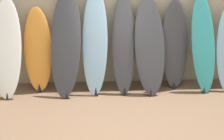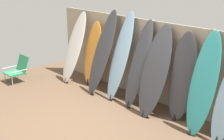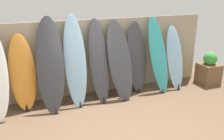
{
  "view_description": "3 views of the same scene",
  "coord_description": "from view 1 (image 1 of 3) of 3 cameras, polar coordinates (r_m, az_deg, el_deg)",
  "views": [
    {
      "loc": [
        -0.47,
        -4.14,
        2.52
      ],
      "look_at": [
        -0.22,
        0.51,
        0.8
      ],
      "focal_mm": 50.0,
      "sensor_mm": 36.0,
      "label": 1
    },
    {
      "loc": [
        4.24,
        -3.16,
        2.9
      ],
      "look_at": [
        0.12,
        0.74,
        1.0
      ],
      "focal_mm": 50.0,
      "sensor_mm": 36.0,
      "label": 2
    },
    {
      "loc": [
        -1.62,
        -3.56,
        2.54
      ],
      "look_at": [
        0.15,
        0.98,
        0.88
      ],
      "focal_mm": 40.0,
      "sensor_mm": 36.0,
      "label": 3
    }
  ],
  "objects": [
    {
      "name": "ground",
      "position": [
        4.87,
        2.92,
        -10.92
      ],
      "size": [
        7.68,
        7.68,
        0.0
      ],
      "primitive_type": "plane",
      "color": "brown"
    },
    {
      "name": "surfboard_charcoal_6",
      "position": [
        6.26,
        11.4,
        4.53
      ],
      "size": [
        0.57,
        0.45,
        1.75
      ],
      "color": "#38383D",
      "rests_on": "ground"
    },
    {
      "name": "surfboard_skyblue_3",
      "position": [
        5.92,
        -3.13,
        5.04
      ],
      "size": [
        0.53,
        0.74,
        1.97
      ],
      "color": "#8CB7D6",
      "rests_on": "ground"
    },
    {
      "name": "surfboard_orange_1",
      "position": [
        6.18,
        -13.38,
        3.5
      ],
      "size": [
        0.54,
        0.46,
        1.61
      ],
      "color": "orange",
      "rests_on": "ground"
    },
    {
      "name": "surfboard_white_0",
      "position": [
        6.11,
        -18.68,
        3.71
      ],
      "size": [
        0.55,
        0.77,
        1.8
      ],
      "color": "white",
      "rests_on": "ground"
    },
    {
      "name": "surfboard_charcoal_2",
      "position": [
        5.89,
        -8.45,
        4.78
      ],
      "size": [
        0.67,
        0.86,
        1.96
      ],
      "color": "#38383D",
      "rests_on": "ground"
    },
    {
      "name": "surfboard_teal_7",
      "position": [
        6.29,
        16.35,
        4.62
      ],
      "size": [
        0.56,
        0.76,
        1.84
      ],
      "color": "teal",
      "rests_on": "ground"
    },
    {
      "name": "surfboard_charcoal_4",
      "position": [
        5.96,
        2.14,
        4.64
      ],
      "size": [
        0.46,
        0.75,
        1.85
      ],
      "color": "#38383D",
      "rests_on": "ground"
    },
    {
      "name": "fence_back",
      "position": [
        6.37,
        1.21,
        5.55
      ],
      "size": [
        6.08,
        0.11,
        1.8
      ],
      "color": "tan",
      "rests_on": "ground"
    },
    {
      "name": "surfboard_charcoal_5",
      "position": [
        5.97,
        6.91,
        4.34
      ],
      "size": [
        0.64,
        0.79,
        1.81
      ],
      "color": "#38383D",
      "rests_on": "ground"
    }
  ]
}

